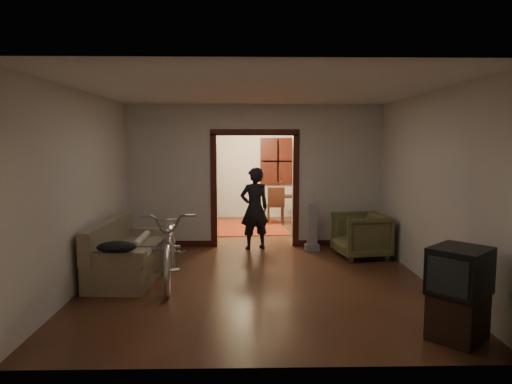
{
  "coord_description": "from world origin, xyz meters",
  "views": [
    {
      "loc": [
        -0.17,
        -8.25,
        2.08
      ],
      "look_at": [
        0.0,
        -0.3,
        1.2
      ],
      "focal_mm": 32.0,
      "sensor_mm": 36.0,
      "label": 1
    }
  ],
  "objects_px": {
    "desk": "(298,208)",
    "person": "(255,208)",
    "sofa": "(131,249)",
    "armchair": "(361,235)",
    "bicycle": "(170,245)",
    "locker": "(198,188)"
  },
  "relations": [
    {
      "from": "bicycle",
      "to": "desk",
      "type": "height_order",
      "value": "bicycle"
    },
    {
      "from": "sofa",
      "to": "bicycle",
      "type": "bearing_deg",
      "value": -17.18
    },
    {
      "from": "sofa",
      "to": "bicycle",
      "type": "distance_m",
      "value": 0.7
    },
    {
      "from": "desk",
      "to": "person",
      "type": "bearing_deg",
      "value": -105.28
    },
    {
      "from": "armchair",
      "to": "person",
      "type": "relative_size",
      "value": 0.55
    },
    {
      "from": "sofa",
      "to": "person",
      "type": "xyz_separation_m",
      "value": [
        1.94,
        1.81,
        0.36
      ]
    },
    {
      "from": "bicycle",
      "to": "person",
      "type": "height_order",
      "value": "person"
    },
    {
      "from": "locker",
      "to": "desk",
      "type": "relative_size",
      "value": 1.93
    },
    {
      "from": "bicycle",
      "to": "locker",
      "type": "relative_size",
      "value": 1.21
    },
    {
      "from": "sofa",
      "to": "desk",
      "type": "height_order",
      "value": "sofa"
    },
    {
      "from": "locker",
      "to": "desk",
      "type": "xyz_separation_m",
      "value": [
        2.64,
        -0.17,
        -0.54
      ]
    },
    {
      "from": "bicycle",
      "to": "sofa",
      "type": "bearing_deg",
      "value": 152.3
    },
    {
      "from": "sofa",
      "to": "armchair",
      "type": "xyz_separation_m",
      "value": [
        3.85,
        1.12,
        -0.03
      ]
    },
    {
      "from": "sofa",
      "to": "locker",
      "type": "distance_m",
      "value": 5.13
    },
    {
      "from": "bicycle",
      "to": "desk",
      "type": "xyz_separation_m",
      "value": [
        2.5,
        5.15,
        -0.22
      ]
    },
    {
      "from": "armchair",
      "to": "locker",
      "type": "xyz_separation_m",
      "value": [
        -3.35,
        3.97,
        0.47
      ]
    },
    {
      "from": "bicycle",
      "to": "armchair",
      "type": "distance_m",
      "value": 3.48
    },
    {
      "from": "armchair",
      "to": "person",
      "type": "height_order",
      "value": "person"
    },
    {
      "from": "sofa",
      "to": "locker",
      "type": "xyz_separation_m",
      "value": [
        0.5,
        5.08,
        0.44
      ]
    },
    {
      "from": "armchair",
      "to": "person",
      "type": "distance_m",
      "value": 2.06
    },
    {
      "from": "sofa",
      "to": "desk",
      "type": "distance_m",
      "value": 5.83
    },
    {
      "from": "person",
      "to": "armchair",
      "type": "bearing_deg",
      "value": 140.6
    }
  ]
}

